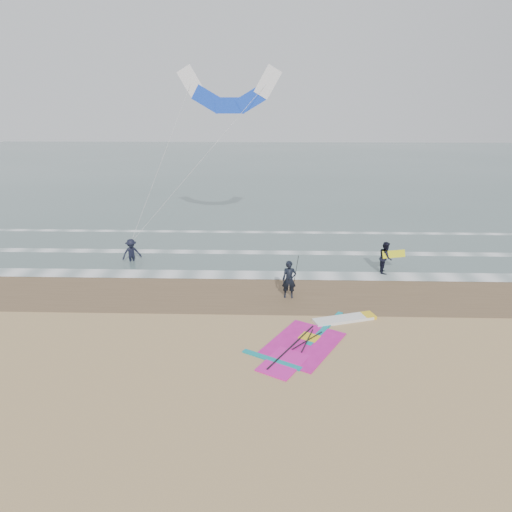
{
  "coord_description": "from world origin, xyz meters",
  "views": [
    {
      "loc": [
        -1.0,
        -14.38,
        8.87
      ],
      "look_at": [
        -1.57,
        5.0,
        2.2
      ],
      "focal_mm": 32.0,
      "sensor_mm": 36.0,
      "label": 1
    }
  ],
  "objects_px": {
    "person_wading": "(131,248)",
    "person_walking": "(385,257)",
    "person_standing": "(289,280)",
    "surf_kite": "(229,94)",
    "windsurf_rig": "(315,337)"
  },
  "relations": [
    {
      "from": "surf_kite",
      "to": "person_wading",
      "type": "bearing_deg",
      "value": -143.07
    },
    {
      "from": "person_standing",
      "to": "surf_kite",
      "type": "distance_m",
      "value": 12.57
    },
    {
      "from": "person_standing",
      "to": "person_wading",
      "type": "bearing_deg",
      "value": 151.9
    },
    {
      "from": "person_walking",
      "to": "person_wading",
      "type": "height_order",
      "value": "person_walking"
    },
    {
      "from": "windsurf_rig",
      "to": "person_walking",
      "type": "xyz_separation_m",
      "value": [
        4.38,
        7.3,
        0.83
      ]
    },
    {
      "from": "person_standing",
      "to": "person_walking",
      "type": "height_order",
      "value": "person_standing"
    },
    {
      "from": "windsurf_rig",
      "to": "surf_kite",
      "type": "distance_m",
      "value": 16.23
    },
    {
      "from": "person_walking",
      "to": "person_wading",
      "type": "distance_m",
      "value": 14.18
    },
    {
      "from": "person_wading",
      "to": "surf_kite",
      "type": "bearing_deg",
      "value": 6.28
    },
    {
      "from": "person_wading",
      "to": "person_walking",
      "type": "bearing_deg",
      "value": -36.0
    },
    {
      "from": "person_standing",
      "to": "windsurf_rig",
      "type": "bearing_deg",
      "value": -76.76
    },
    {
      "from": "windsurf_rig",
      "to": "person_wading",
      "type": "distance_m",
      "value": 13.03
    },
    {
      "from": "surf_kite",
      "to": "person_walking",
      "type": "bearing_deg",
      "value": -31.91
    },
    {
      "from": "person_standing",
      "to": "person_walking",
      "type": "xyz_separation_m",
      "value": [
        5.28,
        3.43,
        -0.04
      ]
    },
    {
      "from": "windsurf_rig",
      "to": "person_standing",
      "type": "height_order",
      "value": "person_standing"
    }
  ]
}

